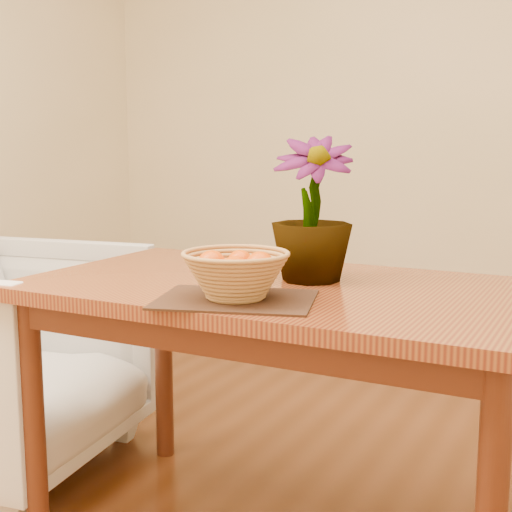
% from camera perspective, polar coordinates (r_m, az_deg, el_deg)
% --- Properties ---
extents(wall_back, '(4.00, 0.02, 2.70)m').
position_cam_1_polar(wall_back, '(3.77, 15.19, 12.06)').
color(wall_back, '#FFEAC2').
rests_on(wall_back, floor).
extents(table, '(1.40, 0.80, 0.75)m').
position_cam_1_polar(table, '(1.96, 2.07, -4.72)').
color(table, brown).
rests_on(table, floor).
extents(placemat, '(0.44, 0.38, 0.01)m').
position_cam_1_polar(placemat, '(1.73, -1.62, -3.50)').
color(placemat, '#3A2015').
rests_on(placemat, table).
extents(wicker_basket, '(0.26, 0.26, 0.11)m').
position_cam_1_polar(wicker_basket, '(1.72, -1.63, -1.69)').
color(wicker_basket, '#B6824C').
rests_on(wicker_basket, placemat).
extents(orange_pile, '(0.18, 0.18, 0.07)m').
position_cam_1_polar(orange_pile, '(1.71, -1.63, -0.84)').
color(orange_pile, '#D85903').
rests_on(orange_pile, wicker_basket).
extents(potted_plant, '(0.29, 0.29, 0.40)m').
position_cam_1_polar(potted_plant, '(1.96, 4.49, 3.76)').
color(potted_plant, '#1A3F12').
rests_on(potted_plant, table).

